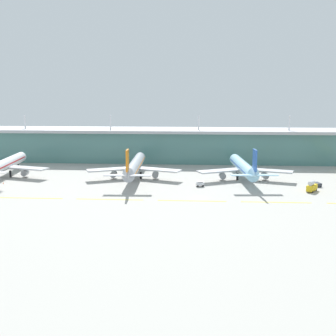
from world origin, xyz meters
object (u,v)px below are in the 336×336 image
object	(u,v)px
fuel_truck	(312,187)
airliner_near_middle	(135,166)
pushback_tug	(317,184)
airliner_far_middle	(243,167)
baggage_cart	(200,184)
airliner_nearest	(5,165)
safety_cone_left_wingtip	(3,183)

from	to	relation	value
fuel_truck	airliner_near_middle	bearing A→B (deg)	163.90
fuel_truck	pushback_tug	bearing A→B (deg)	62.89
airliner_far_middle	baggage_cart	xyz separation A→B (m)	(-22.14, -17.74, -5.18)
airliner_nearest	fuel_truck	distance (m)	154.20
airliner_far_middle	airliner_nearest	bearing A→B (deg)	-179.52
airliner_near_middle	safety_cone_left_wingtip	size ratio (longest dim) A/B	97.72
airliner_nearest	airliner_far_middle	distance (m)	124.62
airliner_far_middle	safety_cone_left_wingtip	bearing A→B (deg)	-171.53
fuel_truck	safety_cone_left_wingtip	distance (m)	145.88
pushback_tug	airliner_nearest	bearing A→B (deg)	175.41
airliner_near_middle	pushback_tug	xyz separation A→B (m)	(88.90, -13.32, -5.35)
fuel_truck	baggage_cart	bearing A→B (deg)	172.31
airliner_near_middle	pushback_tug	bearing A→B (deg)	-8.52
airliner_nearest	baggage_cart	world-z (taller)	airliner_nearest
airliner_nearest	pushback_tug	bearing A→B (deg)	-4.59
airliner_nearest	airliner_near_middle	world-z (taller)	same
baggage_cart	fuel_truck	world-z (taller)	fuel_truck
airliner_nearest	safety_cone_left_wingtip	size ratio (longest dim) A/B	90.60
pushback_tug	safety_cone_left_wingtip	size ratio (longest dim) A/B	6.89
airliner_near_middle	safety_cone_left_wingtip	bearing A→B (deg)	-164.60
pushback_tug	safety_cone_left_wingtip	world-z (taller)	pushback_tug
airliner_nearest	pushback_tug	size ratio (longest dim) A/B	13.15
airliner_far_middle	fuel_truck	xyz separation A→B (m)	(27.74, -24.48, -4.18)
airliner_far_middle	baggage_cart	size ratio (longest dim) A/B	15.40
airliner_nearest	airliner_far_middle	world-z (taller)	same
airliner_near_middle	airliner_far_middle	bearing A→B (deg)	0.41
airliner_nearest	airliner_far_middle	size ratio (longest dim) A/B	1.05
airliner_near_middle	fuel_truck	distance (m)	86.91
airliner_near_middle	fuel_truck	xyz separation A→B (m)	(83.40, -24.08, -4.19)
airliner_near_middle	baggage_cart	size ratio (longest dim) A/B	17.39
pushback_tug	safety_cone_left_wingtip	xyz separation A→B (m)	(-151.21, -3.84, -0.75)
baggage_cart	safety_cone_left_wingtip	xyz separation A→B (m)	(-95.82, 0.18, -0.91)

